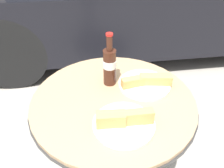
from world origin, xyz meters
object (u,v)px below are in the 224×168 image
Objects in this scene: lunch_plate_far at (123,121)px; cola_bottle_left at (109,65)px; lunch_plate_near at (145,83)px; bistro_table at (113,125)px.

cola_bottle_left is at bearing 93.70° from lunch_plate_far.
lunch_plate_far is (-0.15, -0.24, 0.00)m from lunch_plate_near.
bistro_table is 0.30m from cola_bottle_left.
lunch_plate_far is at bearing -85.18° from bistro_table.
lunch_plate_near reaches higher than bistro_table.
lunch_plate_far is (0.02, -0.28, -0.08)m from cola_bottle_left.
lunch_plate_far reaches higher than lunch_plate_near.
bistro_table is at bearing 94.82° from lunch_plate_far.
cola_bottle_left reaches higher than lunch_plate_far.
lunch_plate_near is at bearing -15.55° from cola_bottle_left.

